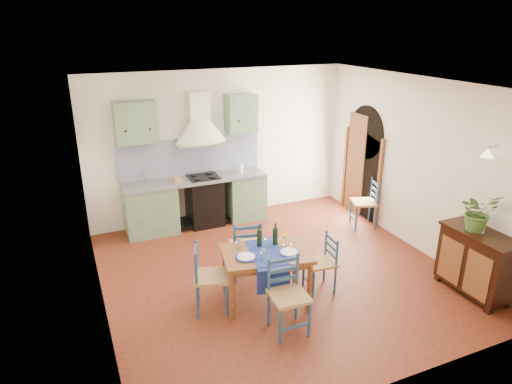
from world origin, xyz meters
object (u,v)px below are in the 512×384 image
potted_plant (478,212)px  chair_near (288,295)px  sideboard (476,261)px  dining_table (267,258)px

potted_plant → chair_near: bearing=175.6°
chair_near → sideboard: 2.76m
dining_table → potted_plant: bearing=-18.3°
potted_plant → sideboard: bearing=-76.5°
chair_near → sideboard: chair_near is taller
dining_table → chair_near: (-0.03, -0.68, -0.16)m
dining_table → chair_near: dining_table is taller
dining_table → sideboard: size_ratio=1.21×
sideboard → potted_plant: bearing=103.5°
sideboard → potted_plant: (-0.02, 0.09, 0.69)m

